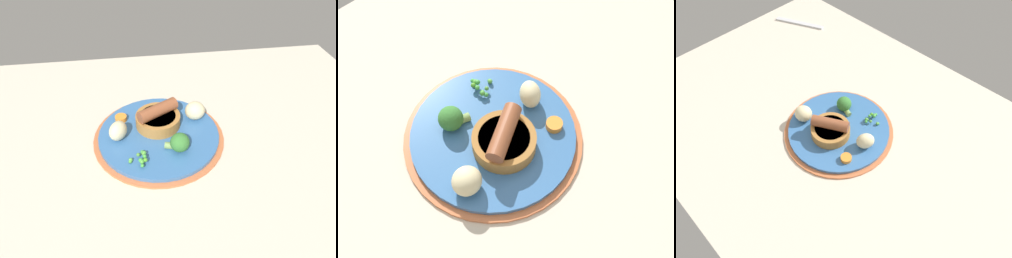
% 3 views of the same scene
% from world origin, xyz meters
% --- Properties ---
extents(dining_table, '(1.10, 0.80, 0.03)m').
position_xyz_m(dining_table, '(0.00, 0.00, 0.01)').
color(dining_table, beige).
rests_on(dining_table, ground).
extents(dinner_plate, '(0.28, 0.28, 0.01)m').
position_xyz_m(dinner_plate, '(0.04, -0.01, 0.04)').
color(dinner_plate, '#CC6B3D').
rests_on(dinner_plate, dining_table).
extents(sausage_pudding, '(0.10, 0.10, 0.05)m').
position_xyz_m(sausage_pudding, '(0.03, -0.04, 0.06)').
color(sausage_pudding, '#AD7538').
rests_on(sausage_pudding, dinner_plate).
extents(pea_pile, '(0.04, 0.04, 0.02)m').
position_xyz_m(pea_pile, '(0.08, 0.06, 0.05)').
color(pea_pile, '#57A943').
rests_on(pea_pile, dinner_plate).
extents(broccoli_floret_near, '(0.05, 0.04, 0.04)m').
position_xyz_m(broccoli_floret_near, '(-0.00, 0.04, 0.06)').
color(broccoli_floret_near, '#387A33').
rests_on(broccoli_floret_near, dinner_plate).
extents(potato_chunk_0, '(0.05, 0.05, 0.04)m').
position_xyz_m(potato_chunk_0, '(-0.05, -0.06, 0.06)').
color(potato_chunk_0, beige).
rests_on(potato_chunk_0, dinner_plate).
extents(potato_chunk_1, '(0.05, 0.06, 0.04)m').
position_xyz_m(potato_chunk_1, '(0.12, -0.01, 0.06)').
color(potato_chunk_1, beige).
rests_on(potato_chunk_1, dinner_plate).
extents(carrot_slice_0, '(0.03, 0.03, 0.01)m').
position_xyz_m(carrot_slice_0, '(0.12, -0.07, 0.05)').
color(carrot_slice_0, orange).
rests_on(carrot_slice_0, dinner_plate).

